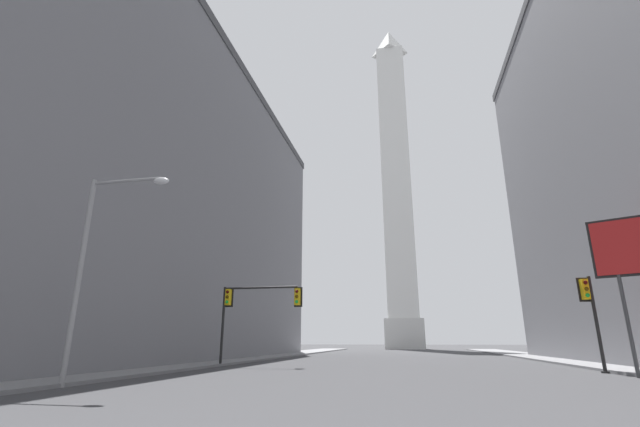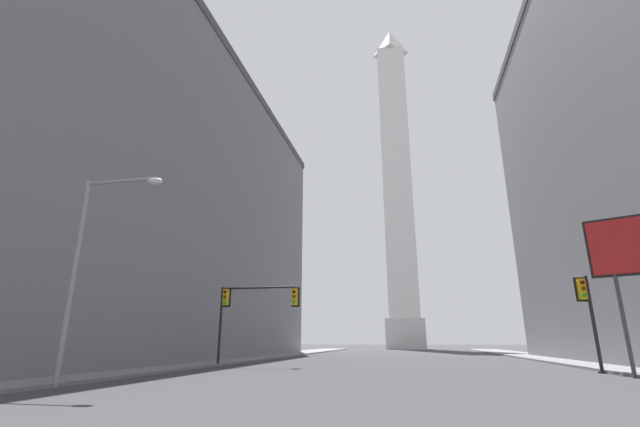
% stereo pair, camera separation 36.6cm
% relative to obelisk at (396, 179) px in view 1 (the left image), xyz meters
% --- Properties ---
extents(sidewalk_left, '(5.00, 109.47, 0.15)m').
position_rel_obelisk_xyz_m(sidewalk_left, '(-13.72, -58.38, -36.43)').
color(sidewalk_left, slate).
rests_on(sidewalk_left, ground_plane).
extents(sidewalk_right, '(5.00, 109.47, 0.15)m').
position_rel_obelisk_xyz_m(sidewalk_right, '(13.72, -58.38, -36.43)').
color(sidewalk_right, slate).
rests_on(sidewalk_right, ground_plane).
extents(building_left, '(20.97, 57.50, 28.39)m').
position_rel_obelisk_xyz_m(building_left, '(-24.28, -59.49, -22.30)').
color(building_left, slate).
rests_on(building_left, ground_plane).
extents(obelisk, '(7.76, 7.76, 75.92)m').
position_rel_obelisk_xyz_m(obelisk, '(0.00, 0.00, 0.00)').
color(obelisk, silver).
rests_on(obelisk, ground_plane).
extents(traffic_light_mid_right, '(0.80, 0.53, 5.02)m').
position_rel_obelisk_xyz_m(traffic_light_mid_right, '(10.77, -65.23, -33.19)').
color(traffic_light_mid_right, black).
rests_on(traffic_light_mid_right, ground_plane).
extents(traffic_light_mid_left, '(5.76, 0.51, 5.23)m').
position_rel_obelisk_xyz_m(traffic_light_mid_left, '(-9.53, -62.96, -32.49)').
color(traffic_light_mid_left, black).
rests_on(traffic_light_mid_left, ground_plane).
extents(street_lamp, '(3.48, 0.36, 7.95)m').
position_rel_obelisk_xyz_m(street_lamp, '(-10.69, -77.02, -31.55)').
color(street_lamp, gray).
rests_on(street_lamp, ground_plane).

